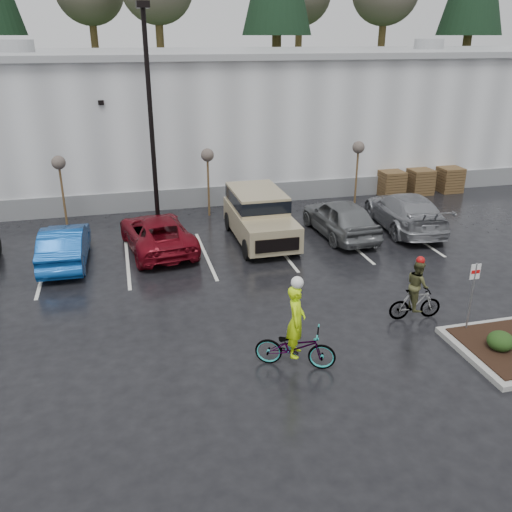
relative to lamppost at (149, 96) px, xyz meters
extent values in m
plane|color=black|center=(4.00, -12.00, -5.69)|extent=(120.00, 120.00, 0.00)
cube|color=#B6B8BB|center=(4.00, 10.00, -2.19)|extent=(60.00, 15.00, 7.00)
cube|color=slate|center=(4.00, 2.45, -5.19)|extent=(60.00, 0.12, 1.00)
cube|color=#999B9E|center=(4.00, 10.00, 1.36)|extent=(60.50, 15.50, 0.30)
cube|color=#223B18|center=(4.00, 33.00, -2.69)|extent=(80.00, 25.00, 6.00)
cylinder|color=black|center=(0.00, 0.00, -1.19)|extent=(0.20, 0.20, 9.00)
cube|color=black|center=(0.00, 0.00, 3.41)|extent=(0.50, 1.00, 0.25)
cylinder|color=#46361C|center=(-4.00, 1.00, -4.29)|extent=(0.10, 0.10, 2.80)
sphere|color=#474039|center=(-4.00, 1.00, -2.79)|extent=(0.60, 0.60, 0.60)
cylinder|color=#46361C|center=(2.50, 1.00, -4.29)|extent=(0.10, 0.10, 2.80)
sphere|color=#474039|center=(2.50, 1.00, -2.79)|extent=(0.60, 0.60, 0.60)
cylinder|color=#46361C|center=(10.00, 1.00, -4.29)|extent=(0.10, 0.10, 2.80)
sphere|color=#474039|center=(10.00, 1.00, -2.79)|extent=(0.60, 0.60, 0.60)
cube|color=#46361C|center=(12.50, 2.00, -5.01)|extent=(1.20, 1.20, 1.35)
cube|color=#46361C|center=(14.20, 2.00, -5.01)|extent=(1.20, 1.20, 1.35)
cube|color=#46361C|center=(16.00, 2.00, -5.01)|extent=(1.20, 1.20, 1.35)
ellipsoid|color=black|center=(8.00, -13.00, -5.27)|extent=(0.70, 0.70, 0.52)
cylinder|color=gray|center=(7.80, -11.80, -4.59)|extent=(0.05, 0.05, 2.20)
cube|color=white|center=(7.80, -11.80, -3.74)|extent=(0.30, 0.02, 0.45)
cube|color=red|center=(7.80, -11.81, -3.74)|extent=(0.26, 0.02, 0.10)
imported|color=#0D4090|center=(-3.72, -3.47, -4.95)|extent=(1.68, 4.49, 1.47)
imported|color=maroon|center=(-0.26, -2.92, -4.98)|extent=(3.01, 5.35, 1.41)
imported|color=slate|center=(7.44, -3.17, -4.88)|extent=(2.13, 4.83, 1.62)
imported|color=#96989D|center=(10.58, -2.99, -4.89)|extent=(2.83, 5.70, 1.59)
imported|color=#3F3F44|center=(2.50, -12.15, -5.13)|extent=(2.21, 1.54, 1.10)
imported|color=#C3F80D|center=(2.50, -12.15, -4.37)|extent=(0.71, 0.83, 1.93)
sphere|color=silver|center=(2.50, -12.15, -3.30)|extent=(0.32, 0.32, 0.32)
imported|color=#3F3F44|center=(6.81, -10.62, -5.20)|extent=(1.60, 0.60, 0.98)
imported|color=#424324|center=(6.81, -10.62, -4.56)|extent=(0.48, 0.78, 1.54)
sphere|color=#990C0C|center=(6.81, -10.62, -3.78)|extent=(0.25, 0.25, 0.25)
camera|label=1|loc=(-1.43, -23.54, 2.30)|focal=38.00mm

